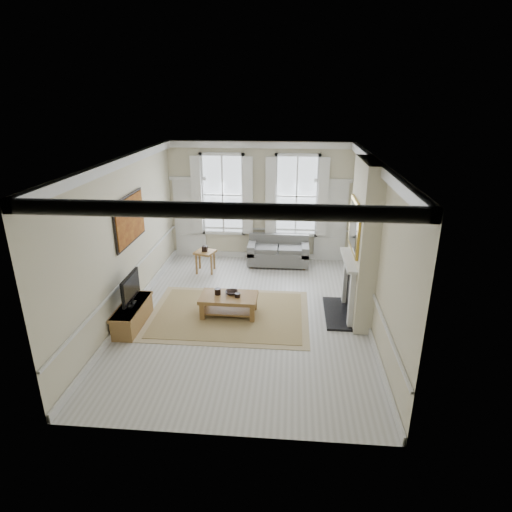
# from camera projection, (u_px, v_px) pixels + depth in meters

# --- Properties ---
(floor) EXTENTS (7.20, 7.20, 0.00)m
(floor) POSITION_uv_depth(u_px,v_px,m) (247.00, 315.00, 9.48)
(floor) COLOR #B7B5AD
(floor) RESTS_ON ground
(ceiling) EXTENTS (7.20, 7.20, 0.00)m
(ceiling) POSITION_uv_depth(u_px,v_px,m) (246.00, 159.00, 8.28)
(ceiling) COLOR white
(ceiling) RESTS_ON back_wall
(back_wall) EXTENTS (5.20, 0.00, 5.20)m
(back_wall) POSITION_uv_depth(u_px,v_px,m) (260.00, 202.00, 12.24)
(back_wall) COLOR beige
(back_wall) RESTS_ON floor
(left_wall) EXTENTS (0.00, 7.20, 7.20)m
(left_wall) POSITION_uv_depth(u_px,v_px,m) (125.00, 239.00, 9.09)
(left_wall) COLOR beige
(left_wall) RESTS_ON floor
(right_wall) EXTENTS (0.00, 7.20, 7.20)m
(right_wall) POSITION_uv_depth(u_px,v_px,m) (373.00, 246.00, 8.68)
(right_wall) COLOR beige
(right_wall) RESTS_ON floor
(window_left) EXTENTS (1.26, 0.20, 2.20)m
(window_left) POSITION_uv_depth(u_px,v_px,m) (223.00, 195.00, 12.20)
(window_left) COLOR #B2BCC6
(window_left) RESTS_ON back_wall
(window_right) EXTENTS (1.26, 0.20, 2.20)m
(window_right) POSITION_uv_depth(u_px,v_px,m) (297.00, 196.00, 12.04)
(window_right) COLOR #B2BCC6
(window_right) RESTS_ON back_wall
(door_left) EXTENTS (0.90, 0.08, 2.30)m
(door_left) POSITION_uv_depth(u_px,v_px,m) (190.00, 219.00, 12.56)
(door_left) COLOR silver
(door_left) RESTS_ON floor
(door_right) EXTENTS (0.90, 0.08, 2.30)m
(door_right) POSITION_uv_depth(u_px,v_px,m) (331.00, 222.00, 12.23)
(door_right) COLOR silver
(door_right) RESTS_ON floor
(painting) EXTENTS (0.05, 1.66, 1.06)m
(painting) POSITION_uv_depth(u_px,v_px,m) (130.00, 219.00, 9.24)
(painting) COLOR #A9691D
(painting) RESTS_ON left_wall
(chimney_breast) EXTENTS (0.35, 1.70, 3.38)m
(chimney_breast) POSITION_uv_depth(u_px,v_px,m) (363.00, 242.00, 8.88)
(chimney_breast) COLOR beige
(chimney_breast) RESTS_ON floor
(hearth) EXTENTS (0.55, 1.50, 0.05)m
(hearth) POSITION_uv_depth(u_px,v_px,m) (337.00, 313.00, 9.50)
(hearth) COLOR black
(hearth) RESTS_ON floor
(fireplace) EXTENTS (0.21, 1.45, 1.33)m
(fireplace) POSITION_uv_depth(u_px,v_px,m) (349.00, 284.00, 9.24)
(fireplace) COLOR silver
(fireplace) RESTS_ON floor
(mirror) EXTENTS (0.06, 1.26, 1.06)m
(mirror) POSITION_uv_depth(u_px,v_px,m) (354.00, 226.00, 8.77)
(mirror) COLOR gold
(mirror) RESTS_ON chimney_breast
(sofa) EXTENTS (1.71, 0.83, 0.83)m
(sofa) POSITION_uv_depth(u_px,v_px,m) (278.00, 253.00, 12.21)
(sofa) COLOR #5C5C59
(sofa) RESTS_ON floor
(side_table) EXTENTS (0.61, 0.61, 0.60)m
(side_table) POSITION_uv_depth(u_px,v_px,m) (205.00, 255.00, 11.63)
(side_table) COLOR brown
(side_table) RESTS_ON floor
(rug) EXTENTS (3.50, 2.60, 0.02)m
(rug) POSITION_uv_depth(u_px,v_px,m) (229.00, 314.00, 9.48)
(rug) COLOR #967E4D
(rug) RESTS_ON floor
(coffee_table) EXTENTS (1.26, 0.75, 0.47)m
(coffee_table) POSITION_uv_depth(u_px,v_px,m) (229.00, 299.00, 9.35)
(coffee_table) COLOR brown
(coffee_table) RESTS_ON rug
(ceramic_pot_a) EXTENTS (0.14, 0.14, 0.14)m
(ceramic_pot_a) POSITION_uv_depth(u_px,v_px,m) (218.00, 292.00, 9.36)
(ceramic_pot_a) COLOR black
(ceramic_pot_a) RESTS_ON coffee_table
(ceramic_pot_b) EXTENTS (0.12, 0.12, 0.09)m
(ceramic_pot_b) POSITION_uv_depth(u_px,v_px,m) (237.00, 295.00, 9.24)
(ceramic_pot_b) COLOR black
(ceramic_pot_b) RESTS_ON coffee_table
(bowl) EXTENTS (0.29, 0.29, 0.07)m
(bowl) POSITION_uv_depth(u_px,v_px,m) (232.00, 292.00, 9.40)
(bowl) COLOR black
(bowl) RESTS_ON coffee_table
(tv_stand) EXTENTS (0.43, 1.35, 0.48)m
(tv_stand) POSITION_uv_depth(u_px,v_px,m) (133.00, 315.00, 8.96)
(tv_stand) COLOR brown
(tv_stand) RESTS_ON floor
(tv) EXTENTS (0.08, 0.90, 0.68)m
(tv) POSITION_uv_depth(u_px,v_px,m) (131.00, 288.00, 8.74)
(tv) COLOR black
(tv) RESTS_ON tv_stand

